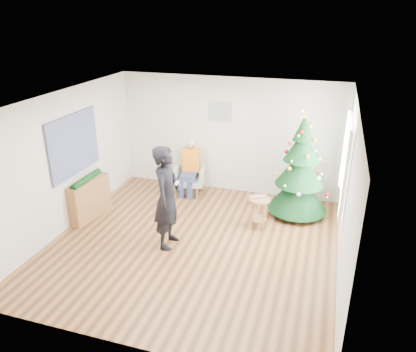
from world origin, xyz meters
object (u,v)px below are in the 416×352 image
(stool, at_px, (259,213))
(console, at_px, (89,199))
(armchair, at_px, (190,178))
(christmas_tree, at_px, (300,170))
(standing_man, at_px, (167,198))

(stool, bearing_deg, console, -170.21)
(armchair, bearing_deg, christmas_tree, -19.17)
(stool, height_order, console, console)
(christmas_tree, bearing_deg, stool, -128.90)
(standing_man, bearing_deg, console, 73.92)
(christmas_tree, bearing_deg, armchair, 172.35)
(christmas_tree, xyz_separation_m, standing_man, (-2.07, -1.87, -0.04))
(stool, distance_m, standing_man, 1.88)
(console, bearing_deg, armchair, 56.26)
(armchair, bearing_deg, stool, -43.68)
(armchair, relative_size, console, 0.96)
(stool, bearing_deg, armchair, 147.84)
(stool, xyz_separation_m, standing_man, (-1.42, -1.06, 0.61))
(armchair, distance_m, standing_man, 2.30)
(christmas_tree, relative_size, console, 2.16)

